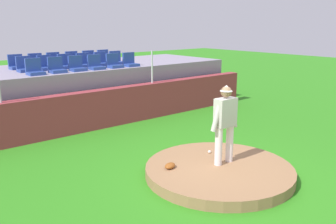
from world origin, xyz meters
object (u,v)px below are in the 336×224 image
object	(u,v)px
pitcher	(225,119)
stadium_chair_16	(90,59)
stadium_chair_2	(77,66)
stadium_chair_10	(101,61)
stadium_chair_13	(36,63)
stadium_chair_5	(130,62)
stadium_chair_8	(66,64)
stadium_chair_0	(35,70)
stadium_chair_4	(114,63)
baseball	(209,152)
stadium_chair_9	(84,63)
stadium_chair_3	(96,65)
stadium_chair_7	(46,65)
stadium_chair_6	(25,67)
stadium_chair_17	(104,58)
stadium_chair_11	(116,60)
stadium_chair_15	(73,61)
stadium_chair_12	(16,64)
stadium_chair_1	(57,68)
stadium_chair_14	(54,62)
fielding_glove	(170,166)

from	to	relation	value
pitcher	stadium_chair_16	size ratio (longest dim) A/B	3.58
stadium_chair_2	stadium_chair_10	bearing A→B (deg)	-148.98
stadium_chair_16	stadium_chair_13	bearing A→B (deg)	0.02
stadium_chair_5	stadium_chair_2	bearing A→B (deg)	-1.41
stadium_chair_5	stadium_chair_8	distance (m)	2.28
stadium_chair_0	stadium_chair_4	xyz separation A→B (m)	(2.82, -0.01, 0.00)
baseball	stadium_chair_10	size ratio (longest dim) A/B	0.15
stadium_chair_9	pitcher	bearing A→B (deg)	88.72
stadium_chair_3	stadium_chair_7	distance (m)	1.66
stadium_chair_6	stadium_chair_17	size ratio (longest dim) A/B	1.00
stadium_chair_4	stadium_chair_8	bearing A→B (deg)	-33.67
baseball	stadium_chair_16	bearing A→B (deg)	84.86
stadium_chair_17	stadium_chair_6	bearing A→B (deg)	14.27
stadium_chair_0	stadium_chair_9	bearing A→B (deg)	-157.20
stadium_chair_0	stadium_chair_11	xyz separation A→B (m)	(3.51, 0.93, 0.00)
baseball	stadium_chair_2	distance (m)	5.71
baseball	stadium_chair_5	size ratio (longest dim) A/B	0.15
pitcher	stadium_chair_5	xyz separation A→B (m)	(1.54, 5.99, 0.66)
stadium_chair_5	stadium_chair_6	distance (m)	3.62
stadium_chair_11	stadium_chair_17	bearing A→B (deg)	-87.67
baseball	pitcher	bearing A→B (deg)	-108.16
stadium_chair_9	stadium_chair_16	distance (m)	1.16
stadium_chair_5	stadium_chair_15	size ratio (longest dim) A/B	1.00
stadium_chair_4	stadium_chair_10	world-z (taller)	same
stadium_chair_4	stadium_chair_7	xyz separation A→B (m)	(-2.11, 0.92, 0.00)
stadium_chair_2	stadium_chair_13	world-z (taller)	same
stadium_chair_7	stadium_chair_12	world-z (taller)	same
stadium_chair_3	stadium_chair_17	xyz separation A→B (m)	(1.38, 1.81, 0.00)
stadium_chair_2	stadium_chair_4	bearing A→B (deg)	178.29
stadium_chair_2	stadium_chair_3	world-z (taller)	same
stadium_chair_1	stadium_chair_10	distance (m)	2.27
stadium_chair_1	stadium_chair_9	size ratio (longest dim) A/B	1.00
stadium_chair_15	stadium_chair_16	bearing A→B (deg)	177.91
stadium_chair_12	pitcher	bearing A→B (deg)	103.91
stadium_chair_1	stadium_chair_8	distance (m)	1.14
stadium_chair_7	stadium_chair_0	bearing A→B (deg)	52.21
stadium_chair_4	stadium_chair_5	size ratio (longest dim) A/B	1.00
stadium_chair_5	stadium_chair_9	size ratio (longest dim) A/B	1.00
baseball	stadium_chair_6	size ratio (longest dim) A/B	0.15
stadium_chair_1	stadium_chair_11	xyz separation A→B (m)	(2.79, 0.90, 0.00)
stadium_chair_0	stadium_chair_2	distance (m)	1.42
stadium_chair_0	stadium_chair_7	xyz separation A→B (m)	(0.71, 0.91, 0.00)
stadium_chair_7	stadium_chair_4	bearing A→B (deg)	156.53
pitcher	stadium_chair_14	xyz separation A→B (m)	(-0.57, 7.84, 0.66)
stadium_chair_2	stadium_chair_12	xyz separation A→B (m)	(-1.39, 1.78, 0.00)
pitcher	stadium_chair_3	distance (m)	6.04
stadium_chair_0	stadium_chair_11	world-z (taller)	same
fielding_glove	stadium_chair_13	distance (m)	7.45
pitcher	fielding_glove	world-z (taller)	pitcher
stadium_chair_5	stadium_chair_15	bearing A→B (deg)	-53.22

